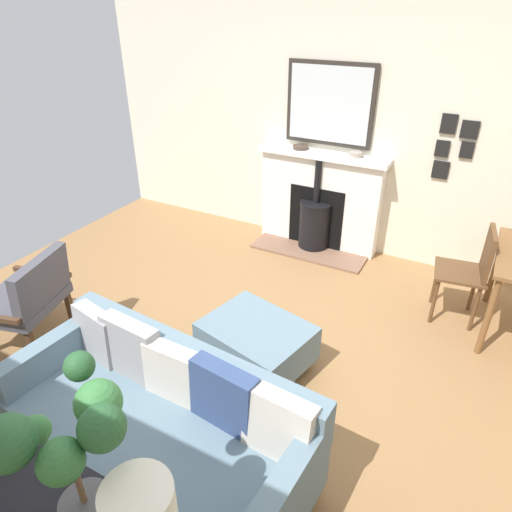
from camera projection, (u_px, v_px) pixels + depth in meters
The scene contains 13 objects.
ground_plane at pixel (237, 375), 3.43m from camera, with size 4.84×5.90×0.01m, color olive.
wall_left at pixel (354, 126), 4.62m from camera, with size 0.12×5.90×2.67m, color silver.
fireplace at pixel (319, 206), 5.00m from camera, with size 0.56×1.40×1.07m.
mirror_over_mantel at pixel (330, 104), 4.56m from camera, with size 0.04×0.91×0.81m.
mantel_bowl_near at pixel (300, 147), 4.81m from camera, with size 0.16×0.16×0.04m.
mantel_bowl_far at pixel (356, 154), 4.56m from camera, with size 0.13×0.13×0.06m.
sofa at pixel (162, 420), 2.62m from camera, with size 0.93×1.88×0.79m.
ottoman at pixel (257, 341), 3.40m from camera, with size 0.74×0.87×0.37m.
armchair_accent at pixel (28, 295), 3.55m from camera, with size 0.80×0.73×0.79m.
console_table at pixel (31, 505), 1.86m from camera, with size 0.40×1.72×0.75m.
potted_plant at pixel (59, 449), 1.45m from camera, with size 0.46×0.44×0.70m.
dining_chair_near_fireplace at pixel (472, 268), 3.78m from camera, with size 0.45×0.45×0.87m.
photo_gallery_row at pixel (453, 144), 4.19m from camera, with size 0.02×0.33×0.61m.
Camera 1 is at (2.17, 1.32, 2.47)m, focal length 31.91 mm.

